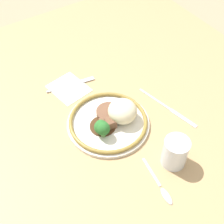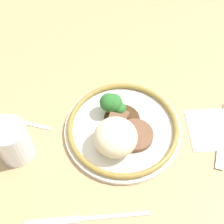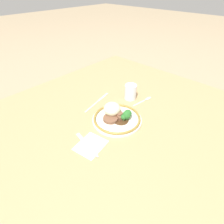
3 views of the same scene
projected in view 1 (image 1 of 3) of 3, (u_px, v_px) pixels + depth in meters
name	position (u px, v px, depth m)	size (l,w,h in m)	color
ground_plane	(117.00, 130.00, 0.99)	(8.00, 8.00, 0.00)	#998466
dining_table	(117.00, 127.00, 0.98)	(1.39, 1.24, 0.04)	tan
napkin	(69.00, 88.00, 1.06)	(0.14, 0.13, 0.00)	white
plate	(111.00, 120.00, 0.95)	(0.25, 0.25, 0.08)	silver
juice_glass	(175.00, 153.00, 0.84)	(0.07, 0.07, 0.09)	orange
fork	(75.00, 83.00, 1.08)	(0.04, 0.17, 0.00)	silver
knife	(169.00, 109.00, 1.00)	(0.23, 0.06, 0.00)	silver
spoon	(163.00, 190.00, 0.82)	(0.15, 0.03, 0.01)	silver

